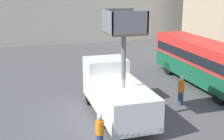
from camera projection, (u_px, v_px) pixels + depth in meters
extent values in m
plane|color=#4C4C4F|center=(112.00, 122.00, 16.89)|extent=(120.00, 120.00, 0.00)
cube|color=silver|center=(106.00, 77.00, 19.31)|extent=(2.45, 2.02, 2.41)
cube|color=silver|center=(123.00, 102.00, 16.30)|extent=(2.45, 4.72, 1.63)
cube|color=red|center=(139.00, 133.00, 14.34)|extent=(2.40, 0.10, 0.24)
cylinder|color=black|center=(89.00, 97.00, 19.31)|extent=(0.30, 0.94, 0.94)
cylinder|color=black|center=(122.00, 93.00, 19.91)|extent=(0.30, 0.94, 0.94)
cylinder|color=black|center=(103.00, 118.00, 16.20)|extent=(0.30, 0.94, 0.94)
cylinder|color=black|center=(142.00, 113.00, 16.80)|extent=(0.30, 0.94, 0.94)
cylinder|color=slate|center=(123.00, 61.00, 15.71)|extent=(0.24, 0.24, 2.81)
cube|color=brown|center=(124.00, 32.00, 15.33)|extent=(1.80, 1.94, 0.10)
cube|color=slate|center=(107.00, 21.00, 14.94)|extent=(0.08, 1.94, 1.05)
cube|color=slate|center=(140.00, 20.00, 15.42)|extent=(0.08, 1.94, 1.05)
cube|color=slate|center=(118.00, 19.00, 16.03)|extent=(1.80, 0.08, 1.05)
cube|color=slate|center=(130.00, 23.00, 14.32)|extent=(1.80, 0.08, 1.05)
cube|color=#145638|center=(204.00, 72.00, 22.66)|extent=(2.43, 11.10, 1.25)
cube|color=red|center=(205.00, 53.00, 22.30)|extent=(2.43, 11.10, 1.53)
cube|color=black|center=(205.00, 56.00, 22.36)|extent=(2.45, 10.65, 0.67)
cylinder|color=black|center=(169.00, 68.00, 25.69)|extent=(0.30, 1.06, 1.06)
cylinder|color=black|center=(191.00, 66.00, 26.28)|extent=(0.30, 1.06, 1.06)
cylinder|color=black|center=(219.00, 95.00, 19.33)|extent=(0.30, 1.06, 1.06)
cylinder|color=orange|center=(100.00, 127.00, 13.66)|extent=(0.38, 0.38, 0.64)
sphere|color=tan|center=(100.00, 118.00, 13.55)|extent=(0.22, 0.22, 0.22)
sphere|color=white|center=(100.00, 116.00, 13.52)|extent=(0.23, 0.23, 0.23)
cylinder|color=navy|center=(181.00, 98.00, 19.17)|extent=(0.32, 0.32, 0.85)
cylinder|color=orange|center=(181.00, 86.00, 18.97)|extent=(0.38, 0.38, 0.67)
sphere|color=tan|center=(182.00, 79.00, 18.85)|extent=(0.23, 0.23, 0.23)
sphere|color=white|center=(182.00, 78.00, 18.82)|extent=(0.24, 0.24, 0.24)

